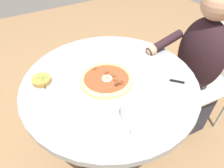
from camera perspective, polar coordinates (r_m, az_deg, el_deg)
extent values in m
cube|color=brown|center=(1.65, -0.44, -18.43)|extent=(6.00, 6.00, 0.02)
cylinder|color=gray|center=(1.08, -0.64, 0.52)|extent=(0.95, 0.95, 0.04)
cylinder|color=gray|center=(1.35, -0.52, -10.81)|extent=(0.09, 0.09, 0.67)
cylinder|color=gray|center=(1.64, -0.44, -18.09)|extent=(0.49, 0.49, 0.02)
cylinder|color=white|center=(1.05, -1.63, 0.82)|extent=(0.33, 0.33, 0.01)
cylinder|color=#E0B26B|center=(1.05, -1.64, 1.14)|extent=(0.29, 0.29, 0.01)
torus|color=#E0B26B|center=(1.04, -1.65, 1.59)|extent=(0.29, 0.29, 0.03)
cylinder|color=red|center=(1.04, -1.64, 1.35)|extent=(0.27, 0.27, 0.00)
cylinder|color=white|center=(1.04, -1.46, 1.63)|extent=(0.05, 0.05, 0.00)
ellipsoid|color=yellow|center=(1.04, -1.46, 1.71)|extent=(0.02, 0.02, 0.02)
ellipsoid|color=brown|center=(1.06, 0.29, 2.80)|extent=(0.04, 0.03, 0.01)
ellipsoid|color=#4C2D19|center=(1.02, 2.67, 0.50)|extent=(0.04, 0.04, 0.01)
ellipsoid|color=#3D2314|center=(1.01, 1.40, 0.02)|extent=(0.03, 0.03, 0.01)
ellipsoid|color=brown|center=(1.11, -5.04, 4.57)|extent=(0.03, 0.03, 0.01)
ellipsoid|color=brown|center=(1.08, -1.45, 3.60)|extent=(0.04, 0.04, 0.01)
ellipsoid|color=brown|center=(1.03, 1.04, 1.24)|extent=(0.03, 0.03, 0.01)
ellipsoid|color=#2D6B28|center=(1.04, -0.53, 1.51)|extent=(0.01, 0.01, 0.00)
ellipsoid|color=#2D6B28|center=(1.11, -0.59, 4.51)|extent=(0.01, 0.01, 0.00)
ellipsoid|color=#2D6B28|center=(0.99, -0.22, -1.14)|extent=(0.01, 0.01, 0.00)
cylinder|color=silver|center=(0.86, 5.02, -7.62)|extent=(0.08, 0.08, 0.09)
cylinder|color=silver|center=(0.89, 4.88, -9.07)|extent=(0.07, 0.07, 0.02)
cube|color=silver|center=(1.11, 12.82, 1.74)|extent=(0.11, 0.10, 0.00)
cube|color=black|center=(1.11, 18.23, 0.73)|extent=(0.06, 0.06, 0.01)
cylinder|color=white|center=(0.84, 7.94, -13.60)|extent=(0.07, 0.07, 0.03)
cylinder|color=olive|center=(0.83, 7.99, -13.30)|extent=(0.06, 0.06, 0.01)
cylinder|color=olive|center=(1.11, -19.65, 1.05)|extent=(0.10, 0.10, 0.03)
torus|color=olive|center=(1.05, -19.23, 0.00)|extent=(0.03, 0.01, 0.03)
ellipsoid|color=#516B2D|center=(1.11, -20.52, 1.53)|extent=(0.02, 0.02, 0.02)
ellipsoid|color=#516B2D|center=(1.10, -18.79, 1.56)|extent=(0.02, 0.02, 0.02)
ellipsoid|color=#516B2D|center=(1.11, -19.50, 1.63)|extent=(0.02, 0.02, 0.02)
ellipsoid|color=#516B2D|center=(1.09, -19.31, 0.95)|extent=(0.02, 0.02, 0.02)
ellipsoid|color=#516B2D|center=(1.10, -19.50, 1.44)|extent=(0.02, 0.02, 0.02)
cube|color=#282833|center=(1.73, 19.82, -5.27)|extent=(0.36, 0.31, 0.45)
ellipsoid|color=black|center=(1.44, 24.21, 7.68)|extent=(0.36, 0.25, 0.50)
sphere|color=tan|center=(1.30, 28.63, 19.94)|extent=(0.20, 0.20, 0.20)
cylinder|color=black|center=(1.34, 14.95, 11.46)|extent=(0.06, 0.27, 0.12)
sphere|color=tan|center=(1.29, 11.41, 9.53)|extent=(0.07, 0.07, 0.07)
cube|color=beige|center=(1.60, 23.10, 1.14)|extent=(0.46, 0.46, 0.02)
cylinder|color=#B7B2A8|center=(1.74, 12.26, -2.64)|extent=(0.02, 0.02, 0.45)
cylinder|color=#B7B2A8|center=(1.57, 20.40, -11.66)|extent=(0.02, 0.02, 0.45)
cylinder|color=#B7B2A8|center=(1.96, 21.56, 0.95)|extent=(0.02, 0.02, 0.45)
cylinder|color=#B7B2A8|center=(1.81, 29.56, -6.49)|extent=(0.02, 0.02, 0.45)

